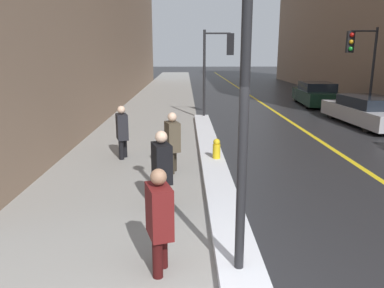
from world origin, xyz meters
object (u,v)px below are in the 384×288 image
(parked_car_dark_green, at_px, (316,94))
(pedestrian_nearside, at_px, (122,130))
(pedestrian_in_glasses, at_px, (162,167))
(fire_hydrant, at_px, (216,152))
(lamp_post, at_px, (246,58))
(traffic_light_near, at_px, (220,55))
(pedestrian_trailing, at_px, (172,140))
(parked_car_silver, at_px, (368,111))
(traffic_light_far, at_px, (359,54))
(pedestrian_with_shoulder_bag, at_px, (159,217))

(parked_car_dark_green, bearing_deg, pedestrian_nearside, 144.47)
(pedestrian_in_glasses, xyz_separation_m, fire_hydrant, (1.25, 2.97, -0.50))
(lamp_post, height_order, traffic_light_near, lamp_post)
(traffic_light_near, bearing_deg, pedestrian_in_glasses, -97.26)
(pedestrian_trailing, height_order, parked_car_dark_green, pedestrian_trailing)
(parked_car_silver, bearing_deg, pedestrian_trailing, 125.07)
(traffic_light_far, height_order, pedestrian_with_shoulder_bag, traffic_light_far)
(traffic_light_far, distance_m, pedestrian_in_glasses, 12.88)
(pedestrian_trailing, relative_size, pedestrian_nearside, 1.01)
(pedestrian_in_glasses, bearing_deg, pedestrian_trailing, 160.21)
(pedestrian_with_shoulder_bag, bearing_deg, traffic_light_near, 154.24)
(pedestrian_in_glasses, distance_m, fire_hydrant, 3.26)
(traffic_light_far, distance_m, pedestrian_trailing, 11.13)
(pedestrian_with_shoulder_bag, bearing_deg, traffic_light_far, 129.69)
(traffic_light_near, distance_m, pedestrian_trailing, 8.05)
(pedestrian_with_shoulder_bag, height_order, pedestrian_nearside, pedestrian_nearside)
(pedestrian_with_shoulder_bag, xyz_separation_m, parked_car_dark_green, (7.73, 16.52, -0.19))
(pedestrian_with_shoulder_bag, distance_m, pedestrian_in_glasses, 2.03)
(pedestrian_in_glasses, bearing_deg, traffic_light_near, 151.99)
(pedestrian_with_shoulder_bag, distance_m, pedestrian_trailing, 4.32)
(pedestrian_in_glasses, xyz_separation_m, pedestrian_trailing, (0.11, 2.30, -0.02))
(traffic_light_near, distance_m, pedestrian_nearside, 7.34)
(traffic_light_near, bearing_deg, pedestrian_nearside, -113.51)
(traffic_light_far, bearing_deg, traffic_light_near, 1.78)
(pedestrian_nearside, distance_m, parked_car_dark_green, 14.21)
(traffic_light_near, distance_m, traffic_light_far, 6.02)
(fire_hydrant, bearing_deg, traffic_light_near, 84.34)
(traffic_light_near, height_order, pedestrian_in_glasses, traffic_light_near)
(lamp_post, relative_size, parked_car_silver, 0.94)
(parked_car_dark_green, bearing_deg, fire_hydrant, 154.76)
(lamp_post, bearing_deg, fire_hydrant, 88.55)
(traffic_light_near, xyz_separation_m, fire_hydrant, (-0.69, -6.92, -2.43))
(lamp_post, relative_size, traffic_light_far, 1.19)
(pedestrian_nearside, distance_m, parked_car_silver, 10.41)
(pedestrian_nearside, relative_size, fire_hydrant, 2.12)
(pedestrian_nearside, height_order, fire_hydrant, pedestrian_nearside)
(fire_hydrant, bearing_deg, pedestrian_with_shoulder_bag, -103.11)
(pedestrian_in_glasses, distance_m, parked_car_silver, 11.58)
(traffic_light_far, bearing_deg, fire_hydrant, 47.47)
(traffic_light_far, distance_m, parked_car_silver, 2.71)
(lamp_post, xyz_separation_m, parked_car_silver, (6.77, 10.66, -2.25))
(pedestrian_nearside, bearing_deg, parked_car_dark_green, 123.10)
(pedestrian_nearside, relative_size, parked_car_silver, 0.30)
(lamp_post, bearing_deg, parked_car_dark_green, 68.14)
(traffic_light_far, xyz_separation_m, parked_car_dark_green, (-0.15, 4.57, -2.24))
(pedestrian_trailing, distance_m, fire_hydrant, 1.41)
(lamp_post, relative_size, pedestrian_trailing, 3.11)
(traffic_light_near, distance_m, parked_car_silver, 6.50)
(traffic_light_far, bearing_deg, pedestrian_in_glasses, 52.72)
(pedestrian_trailing, relative_size, fire_hydrant, 2.15)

